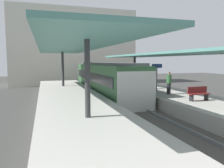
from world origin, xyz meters
TOP-DOWN VIEW (x-y plane):
  - ground_plane at (0.00, 0.00)m, footprint 80.00×80.00m
  - platform_left at (-3.80, 0.00)m, footprint 4.40×28.00m
  - platform_right at (3.80, 0.00)m, footprint 4.40×28.00m
  - track_ballast at (0.00, 0.00)m, footprint 3.20×28.00m
  - rail_near_side at (-0.72, 0.00)m, footprint 0.08×28.00m
  - rail_far_side at (0.72, 0.00)m, footprint 0.08×28.00m
  - commuter_train at (0.00, 6.14)m, footprint 2.78×15.40m
  - canopy_left at (-3.80, 1.40)m, footprint 4.18×21.00m
  - canopy_right at (3.80, 1.40)m, footprint 4.18×21.00m
  - platform_bench at (3.51, -2.94)m, footprint 1.40×0.41m
  - platform_sign at (3.19, 1.73)m, footprint 0.90×0.08m
  - litter_bin at (3.54, 2.98)m, footprint 0.44×0.44m
  - passenger_near_bench at (3.20, -0.08)m, footprint 0.36×0.36m
  - station_building_backdrop at (-1.10, 20.00)m, footprint 18.00×6.00m

SIDE VIEW (x-z plane):
  - ground_plane at x=0.00m, z-range 0.00..0.00m
  - track_ballast at x=0.00m, z-range 0.00..0.20m
  - rail_near_side at x=-0.72m, z-range 0.20..0.34m
  - rail_far_side at x=0.72m, z-range 0.20..0.34m
  - platform_left at x=-3.80m, z-range 0.00..1.00m
  - platform_right at x=3.80m, z-range 0.00..1.00m
  - litter_bin at x=3.54m, z-range 1.00..1.80m
  - platform_bench at x=3.51m, z-range 1.03..1.89m
  - commuter_train at x=0.00m, z-range 0.18..3.28m
  - passenger_near_bench at x=3.20m, z-range 1.03..2.68m
  - platform_sign at x=3.19m, z-range 1.52..3.73m
  - canopy_right at x=3.80m, z-range 2.41..5.46m
  - canopy_left at x=-3.80m, z-range 2.63..6.13m
  - station_building_backdrop at x=-1.10m, z-range 0.00..11.00m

